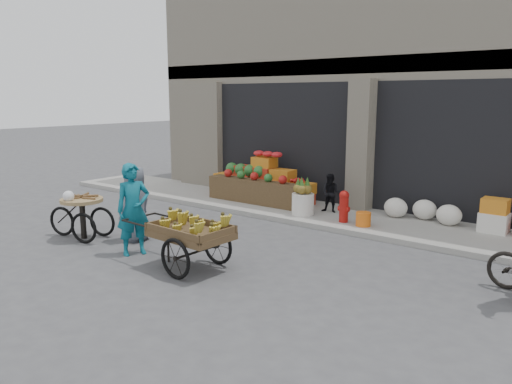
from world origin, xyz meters
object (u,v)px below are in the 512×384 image
Objects in this scene: fire_hydrant at (344,205)px; tricycle_cart at (82,211)px; banana_cart at (189,229)px; vendor_woman at (133,209)px; seated_person at (331,193)px; pineapple_bin at (303,204)px; vendor_grey at (136,204)px; orange_bucket at (363,219)px.

tricycle_cart is at bearing -132.86° from fire_hydrant.
banana_cart is 1.37× the size of vendor_woman.
vendor_woman is (-1.41, -4.72, 0.26)m from seated_person.
tricycle_cart reaches higher than fire_hydrant.
tricycle_cart reaches higher than pineapple_bin.
seated_person is at bearing 137.12° from fire_hydrant.
vendor_grey is (0.98, 0.58, 0.19)m from tricycle_cart.
banana_cart is 2.11m from vendor_grey.
fire_hydrant is 0.42× the size of vendor_woman.
orange_bucket is at bearing -3.58° from pineapple_bin.
seated_person reaches higher than orange_bucket.
vendor_woman is (-2.11, -4.07, 0.34)m from fire_hydrant.
vendor_woman is 1.68m from tricycle_cart.
pineapple_bin is at bearing 177.40° from fire_hydrant.
seated_person is (0.40, 0.60, 0.21)m from pineapple_bin.
orange_bucket is 5.87m from tricycle_cart.
vendor_woman is 1.16× the size of tricycle_cart.
orange_bucket is at bearing -10.16° from vendor_woman.
tricycle_cart is 1.16m from vendor_grey.
vendor_grey is (-1.69, -3.53, 0.39)m from pineapple_bin.
vendor_grey reaches higher than banana_cart.
tricycle_cart is 0.96× the size of vendor_grey.
vendor_woman is at bearing -16.36° from tricycle_cart.
fire_hydrant is 2.22× the size of orange_bucket.
pineapple_bin is 0.31× the size of vendor_woman.
vendor_woman is at bearing -116.66° from seated_person.
orange_bucket is 1.42m from seated_person.
orange_bucket is at bearing -40.26° from seated_person.
seated_person reaches higher than pineapple_bin.
fire_hydrant is at bearing -4.57° from vendor_woman.
pineapple_bin is 4.10m from banana_cart.
fire_hydrant is at bearing -2.60° from pineapple_bin.
seated_person is 0.55× the size of vendor_woman.
fire_hydrant is 5.54m from tricycle_cart.
pineapple_bin is 0.23× the size of banana_cart.
vendor_woman is (-2.61, -4.02, 0.57)m from orange_bucket.
seated_person is at bearing 6.19° from vendor_woman.
pineapple_bin is 4.27m from vendor_woman.
pineapple_bin is at bearing 176.42° from orange_bucket.
seated_person is at bearing 149.74° from orange_bucket.
fire_hydrant is 0.55m from orange_bucket.
seated_person reaches higher than banana_cart.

